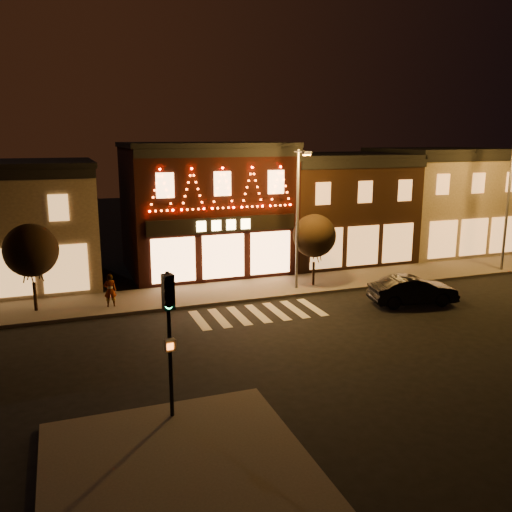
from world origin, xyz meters
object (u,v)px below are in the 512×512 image
streetlamp_mid (299,209)px  pedestrian (110,290)px  dark_sedan (413,290)px  traffic_signal_near (169,317)px

streetlamp_mid → pedestrian: bearing=169.6°
dark_sedan → pedestrian: bearing=82.3°
traffic_signal_near → pedestrian: (-0.70, 12.25, -2.41)m
traffic_signal_near → pedestrian: bearing=85.1°
dark_sedan → pedestrian: size_ratio=2.67×
pedestrian → traffic_signal_near: bearing=95.0°
streetlamp_mid → pedestrian: streetlamp_mid is taller
streetlamp_mid → dark_sedan: 7.52m
traffic_signal_near → streetlamp_mid: size_ratio=0.59×
traffic_signal_near → dark_sedan: bearing=20.0°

